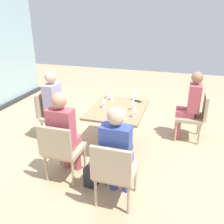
{
  "coord_description": "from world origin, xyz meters",
  "views": [
    {
      "loc": [
        -3.5,
        -0.97,
        2.18
      ],
      "look_at": [
        0.0,
        0.1,
        0.65
      ],
      "focal_mm": 38.35,
      "sensor_mm": 36.0,
      "label": 1
    }
  ],
  "objects": [
    {
      "name": "wine_glass_4",
      "position": [
        -0.05,
        0.23,
        0.86
      ],
      "size": [
        0.07,
        0.07,
        0.18
      ],
      "color": "silver",
      "rests_on": "dining_table_main"
    },
    {
      "name": "wine_glass_0",
      "position": [
        -0.39,
        -0.21,
        0.86
      ],
      "size": [
        0.07,
        0.07,
        0.18
      ],
      "color": "silver",
      "rests_on": "dining_table_main"
    },
    {
      "name": "chair_front_right",
      "position": [
        0.7,
        -1.25,
        0.5
      ],
      "size": [
        0.46,
        0.5,
        0.87
      ],
      "color": "tan",
      "rests_on": "ground_plane"
    },
    {
      "name": "wine_glass_3",
      "position": [
        -0.28,
        -0.33,
        0.86
      ],
      "size": [
        0.07,
        0.07,
        0.18
      ],
      "color": "silver",
      "rests_on": "dining_table_main"
    },
    {
      "name": "person_far_left",
      "position": [
        -0.94,
        0.49,
        0.7
      ],
      "size": [
        0.39,
        0.34,
        1.26
      ],
      "color": "#B24C56",
      "rests_on": "ground_plane"
    },
    {
      "name": "chair_far_left",
      "position": [
        -1.05,
        0.49,
        0.5
      ],
      "size": [
        0.5,
        0.46,
        0.87
      ],
      "color": "tan",
      "rests_on": "ground_plane"
    },
    {
      "name": "wine_glass_2",
      "position": [
        0.41,
        0.31,
        0.86
      ],
      "size": [
        0.07,
        0.07,
        0.18
      ],
      "color": "silver",
      "rests_on": "dining_table_main"
    },
    {
      "name": "chair_near_window",
      "position": [
        0.0,
        1.25,
        0.5
      ],
      "size": [
        0.46,
        0.51,
        0.87
      ],
      "color": "tan",
      "rests_on": "ground_plane"
    },
    {
      "name": "coffee_cup",
      "position": [
        0.36,
        0.22,
        0.78
      ],
      "size": [
        0.08,
        0.08,
        0.09
      ],
      "primitive_type": "cylinder",
      "color": "white",
      "rests_on": "dining_table_main"
    },
    {
      "name": "handbag_0",
      "position": [
        -0.99,
        0.06,
        0.14
      ],
      "size": [
        0.31,
        0.18,
        0.28
      ],
      "primitive_type": "cube",
      "rotation": [
        0.0,
        0.0,
        -0.07
      ],
      "color": "#232328",
      "rests_on": "ground_plane"
    },
    {
      "name": "chair_side_end",
      "position": [
        -1.31,
        -0.33,
        0.5
      ],
      "size": [
        0.5,
        0.46,
        0.87
      ],
      "color": "tan",
      "rests_on": "ground_plane"
    },
    {
      "name": "dining_table_main",
      "position": [
        0.0,
        0.0,
        0.53
      ],
      "size": [
        1.11,
        0.87,
        0.73
      ],
      "color": "#997551",
      "rests_on": "ground_plane"
    },
    {
      "name": "person_side_end",
      "position": [
        -1.2,
        -0.33,
        0.7
      ],
      "size": [
        0.39,
        0.34,
        1.26
      ],
      "color": "#384C9E",
      "rests_on": "ground_plane"
    },
    {
      "name": "ground_plane",
      "position": [
        0.0,
        0.0,
        0.0
      ],
      "size": [
        12.0,
        12.0,
        0.0
      ],
      "primitive_type": "plane",
      "color": "tan"
    },
    {
      "name": "person_near_window",
      "position": [
        -0.0,
        1.14,
        0.7
      ],
      "size": [
        0.34,
        0.39,
        1.26
      ],
      "color": "#9E93B7",
      "rests_on": "ground_plane"
    },
    {
      "name": "wine_glass_1",
      "position": [
        0.47,
        -0.17,
        0.86
      ],
      "size": [
        0.07,
        0.07,
        0.18
      ],
      "color": "silver",
      "rests_on": "dining_table_main"
    },
    {
      "name": "person_front_right",
      "position": [
        0.7,
        -1.14,
        0.7
      ],
      "size": [
        0.34,
        0.39,
        1.26
      ],
      "color": "#B24C56",
      "rests_on": "ground_plane"
    },
    {
      "name": "cell_phone_on_table",
      "position": [
        0.41,
        -0.24,
        0.73
      ],
      "size": [
        0.12,
        0.16,
        0.01
      ],
      "primitive_type": "cube",
      "rotation": [
        0.0,
        0.0,
        -0.42
      ],
      "color": "black",
      "rests_on": "dining_table_main"
    },
    {
      "name": "wine_glass_5",
      "position": [
        -0.0,
        -0.25,
        0.86
      ],
      "size": [
        0.07,
        0.07,
        0.18
      ],
      "color": "silver",
      "rests_on": "dining_table_main"
    }
  ]
}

